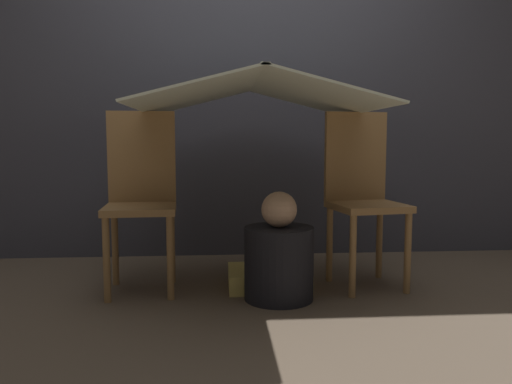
{
  "coord_description": "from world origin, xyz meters",
  "views": [
    {
      "loc": [
        -0.2,
        -2.52,
        0.81
      ],
      "look_at": [
        0.0,
        0.13,
        0.53
      ],
      "focal_mm": 35.0,
      "sensor_mm": 36.0,
      "label": 1
    }
  ],
  "objects": [
    {
      "name": "chair_left",
      "position": [
        -0.62,
        0.2,
        0.53
      ],
      "size": [
        0.39,
        0.39,
        0.97
      ],
      "rotation": [
        0.0,
        0.0,
        0.07
      ],
      "color": "olive",
      "rests_on": "ground_plane"
    },
    {
      "name": "ground_plane",
      "position": [
        0.0,
        0.0,
        0.0
      ],
      "size": [
        8.8,
        8.8,
        0.0
      ],
      "primitive_type": "plane",
      "color": "brown"
    },
    {
      "name": "person_front",
      "position": [
        0.1,
        -0.05,
        0.22
      ],
      "size": [
        0.35,
        0.35,
        0.55
      ],
      "color": "black",
      "rests_on": "ground_plane"
    },
    {
      "name": "sheet_canopy",
      "position": [
        0.0,
        0.13,
        1.05
      ],
      "size": [
        1.23,
        1.12,
        0.17
      ],
      "color": "silver"
    },
    {
      "name": "floor_cushion",
      "position": [
        0.07,
        0.17,
        0.05
      ],
      "size": [
        0.44,
        0.35,
        0.1
      ],
      "color": "#E5CC66",
      "rests_on": "ground_plane"
    },
    {
      "name": "wall_back",
      "position": [
        0.0,
        0.99,
        1.25
      ],
      "size": [
        7.0,
        0.05,
        2.5
      ],
      "color": "#3D3D47",
      "rests_on": "ground_plane"
    },
    {
      "name": "chair_right",
      "position": [
        0.6,
        0.2,
        0.53
      ],
      "size": [
        0.43,
        0.43,
        0.97
      ],
      "rotation": [
        0.0,
        0.0,
        0.17
      ],
      "color": "olive",
      "rests_on": "ground_plane"
    }
  ]
}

